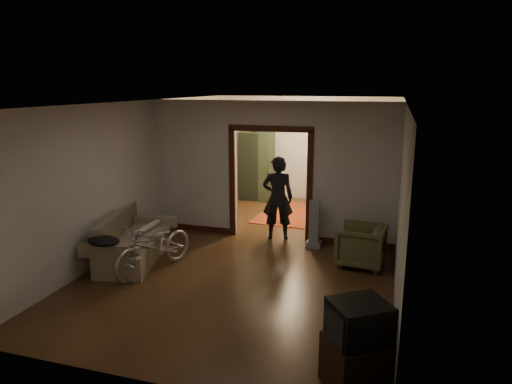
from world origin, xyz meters
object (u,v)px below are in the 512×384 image
at_px(bicycle, 155,246).
at_px(person, 278,198).
at_px(desk, 343,194).
at_px(sofa, 133,238).
at_px(locker, 256,166).
at_px(armchair, 361,245).

bearing_deg(bicycle, person, 71.23).
bearing_deg(desk, sofa, -107.68).
relative_size(bicycle, desk, 1.85).
bearing_deg(desk, locker, -166.40).
xyz_separation_m(bicycle, desk, (2.57, 5.23, -0.11)).
height_order(sofa, bicycle, bicycle).
distance_m(person, locker, 3.35).
xyz_separation_m(bicycle, locker, (0.18, 5.30, 0.49)).
relative_size(armchair, locker, 0.43).
distance_m(armchair, locker, 5.13).
xyz_separation_m(sofa, person, (2.18, 1.93, 0.44)).
bearing_deg(sofa, person, 28.29).
distance_m(person, desk, 3.19).
relative_size(person, desk, 1.88).
relative_size(locker, desk, 2.04).
distance_m(sofa, bicycle, 0.69).
bearing_deg(sofa, desk, 43.87).
distance_m(bicycle, armchair, 3.55).
height_order(sofa, person, person).
distance_m(armchair, desk, 4.02).
relative_size(sofa, desk, 2.02).
distance_m(bicycle, locker, 5.32).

